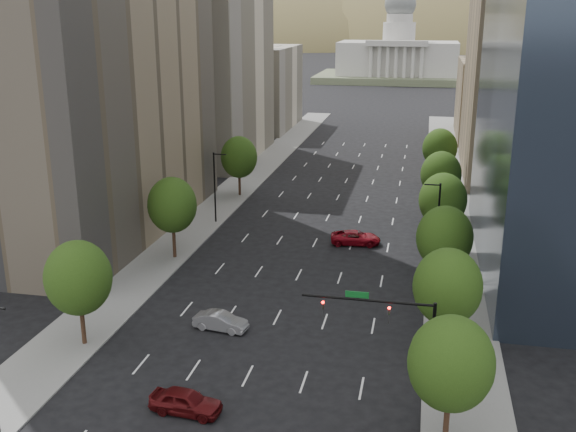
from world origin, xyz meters
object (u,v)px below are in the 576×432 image
Objects in this scene: traffic_signal at (396,325)px; capitol at (398,58)px; car_maroon at (186,401)px; car_red_far at (356,238)px; car_silver at (221,321)px.

traffic_signal is 0.15× the size of capitol.
car_maroon is at bearing -158.21° from traffic_signal.
car_red_far is at bearing -88.60° from capitol.
traffic_signal is 14.99m from car_maroon.
car_maroon is at bearing -166.07° from car_silver.
traffic_signal reaches higher than car_red_far.
car_silver is (-1.33, 12.07, -0.08)m from car_maroon.
traffic_signal is at bearing -87.26° from capitol.
traffic_signal is 1.61× the size of car_red_far.
capitol reaches higher than car_maroon.
car_maroon is 1.07× the size of car_silver.
car_silver is (-14.65, 6.75, -4.42)m from traffic_signal.
car_red_far is (7.41, 35.77, -0.05)m from car_maroon.
car_silver is 0.81× the size of car_red_far.
car_silver is at bearing -91.11° from capitol.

